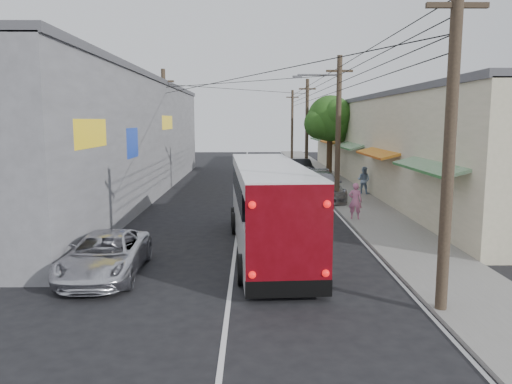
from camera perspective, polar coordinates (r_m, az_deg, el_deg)
The scene contains 13 objects.
ground at distance 14.35m, azimuth -2.92°, elevation -10.74°, with size 120.00×120.00×0.00m, color black.
sidewalk at distance 34.39m, azimuth 9.36°, elevation 0.41°, with size 3.00×80.00×0.12m, color slate.
building_right at distance 37.08m, azimuth 15.82°, elevation 5.57°, with size 7.09×40.00×6.25m.
building_left at distance 32.86m, azimuth -16.70°, elevation 6.11°, with size 7.20×36.00×7.25m.
utility_poles at distance 33.99m, azimuth 3.77°, elevation 7.30°, with size 11.80×45.28×8.00m.
street_tree at distance 40.07m, azimuth 8.56°, elevation 8.14°, with size 4.40×4.00×6.60m.
coach_bus at distance 17.92m, azimuth 1.40°, elevation -1.56°, with size 3.05×10.96×3.12m.
jeepney at distance 15.73m, azimuth -16.86°, elevation -6.93°, with size 2.15×4.66×1.29m, color silver.
parked_suv at distance 29.40m, azimuth 7.30°, elevation 0.67°, with size 2.33×5.74×1.67m, color #9999A0.
parked_car_mid at distance 37.13m, azimuth 5.67°, elevation 1.98°, with size 1.55×3.86×1.32m, color #2B2A30.
parked_car_far at distance 40.95m, azimuth 5.09°, elevation 2.71°, with size 1.60×4.59×1.51m, color black.
pedestrian_near at distance 23.51m, azimuth 11.27°, elevation -1.00°, with size 0.61×0.40×1.68m, color #CE6D98.
pedestrian_far at distance 31.77m, azimuth 12.21°, elevation 1.34°, with size 0.82×0.64×1.69m, color #849FC0.
Camera 1 is at (0.59, -13.56, 4.66)m, focal length 35.00 mm.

